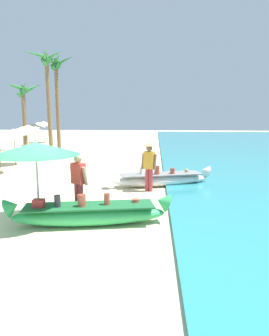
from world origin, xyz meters
name	(u,v)px	position (x,y,z in m)	size (l,w,h in m)	color
ground_plane	(38,222)	(0.00, 0.00, 0.00)	(80.00, 80.00, 0.00)	beige
boat_green_foreground	(89,214)	(1.37, -0.13, 0.29)	(4.16, 1.45, 0.81)	#38B760
boat_white_midground	(161,179)	(3.24, 4.29, 0.28)	(3.95, 1.76, 0.80)	white
person_vendor_hatted	(149,163)	(2.80, 3.46, 1.01)	(0.59, 0.44, 1.75)	#B2383D
person_tourist_customer	(79,182)	(0.96, 0.56, 0.96)	(0.57, 0.46, 1.69)	#B2383D
patio_umbrella_large	(36,149)	(0.06, -0.06, 1.90)	(2.18, 2.18, 2.07)	#B7B7BC
parasol_row_1	(14,132)	(-4.36, 8.82, 1.75)	(1.60, 1.60, 1.91)	#8E6B47
parasol_row_2	(22,129)	(-4.89, 11.25, 1.75)	(1.60, 1.60, 1.91)	#8E6B47
parasol_row_3	(28,127)	(-5.39, 13.41, 1.75)	(1.60, 1.60, 1.91)	#8E6B47
parasol_row_4	(35,125)	(-5.92, 16.04, 1.75)	(1.60, 1.60, 1.91)	#8E6B47
parasol_row_5	(38,124)	(-6.59, 18.66, 1.75)	(1.60, 1.60, 1.91)	#8E6B47
parasol_row_6	(44,123)	(-6.84, 20.77, 1.75)	(1.60, 1.60, 1.91)	#8E6B47
palm_tree_tall_inland	(46,72)	(-4.24, 14.16, 5.35)	(2.67, 2.34, 6.84)	brown
palm_tree_leaning_seaward	(57,75)	(-4.01, 15.85, 5.32)	(2.46, 2.78, 6.77)	brown
palm_tree_mid_cluster	(23,95)	(-6.31, 15.26, 3.96)	(2.82, 2.74, 4.90)	brown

